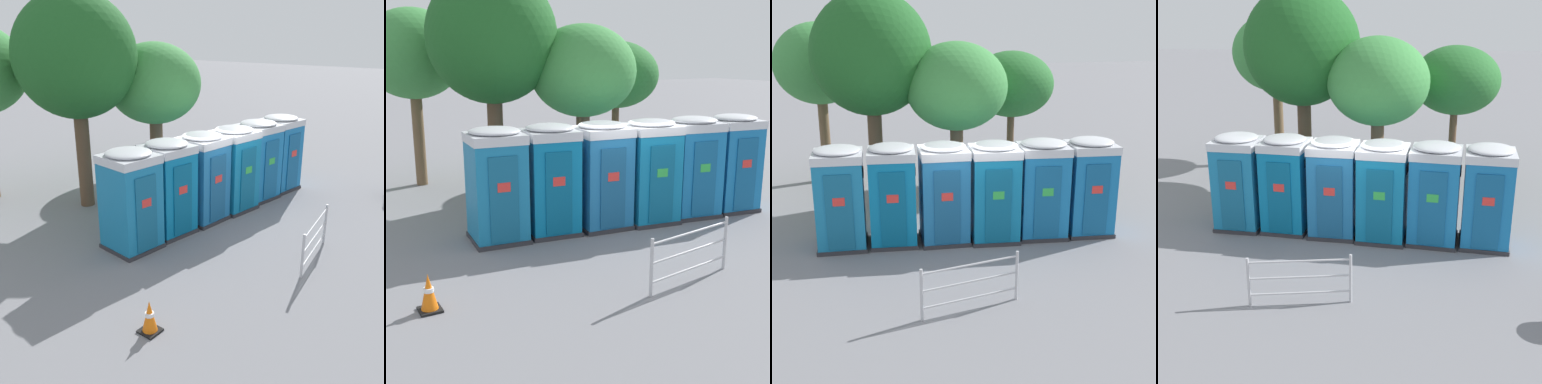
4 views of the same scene
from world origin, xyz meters
The scene contains 13 objects.
ground_plane centered at (0.00, 0.00, 0.00)m, with size 120.00×120.00×0.00m, color slate.
portapotty_0 centered at (-3.16, 0.31, 1.28)m, with size 1.31×1.31×2.54m.
portapotty_1 centered at (-1.89, 0.21, 1.28)m, with size 1.31×1.34×2.54m.
portapotty_2 centered at (-0.64, 0.02, 1.28)m, with size 1.30×1.29×2.54m.
portapotty_3 centered at (0.62, -0.20, 1.28)m, with size 1.36×1.35×2.54m.
portapotty_4 centered at (1.88, -0.27, 1.28)m, with size 1.40×1.37×2.54m.
portapotty_5 centered at (3.15, -0.39, 1.28)m, with size 1.34×1.34×2.54m.
street_tree_0 centered at (0.39, 2.69, 3.54)m, with size 2.95×2.95×4.85m.
street_tree_1 centered at (-1.91, 3.54, 4.44)m, with size 3.48×3.48×6.25m.
street_tree_2 centered at (2.82, 4.73, 3.35)m, with size 2.82×2.82×4.47m.
street_tree_3 centered at (-3.35, 6.48, 4.00)m, with size 3.03×3.03×5.39m.
traffic_cone centered at (-5.37, -2.35, 0.31)m, with size 0.36×0.36×0.64m.
event_barrier centered at (-0.94, -3.52, 0.57)m, with size 2.04×0.36×1.05m.
Camera 2 is at (-7.16, -10.41, 4.04)m, focal length 50.00 mm.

